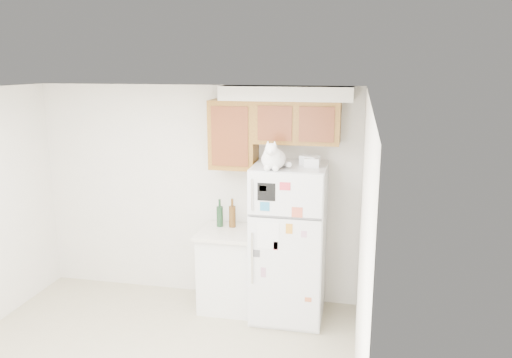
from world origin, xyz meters
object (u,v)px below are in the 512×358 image
(cat, at_px, (273,158))
(bottle_amber, at_px, (232,213))
(refrigerator, at_px, (289,243))
(bottle_green, at_px, (220,213))
(storage_box_back, at_px, (310,161))
(storage_box_front, at_px, (312,163))
(base_counter, at_px, (229,268))

(cat, relative_size, bottle_amber, 1.33)
(refrigerator, relative_size, cat, 3.87)
(refrigerator, height_order, bottle_green, refrigerator)
(bottle_amber, bearing_deg, refrigerator, -15.90)
(refrigerator, relative_size, bottle_green, 5.35)
(refrigerator, distance_m, bottle_green, 0.87)
(storage_box_back, relative_size, storage_box_front, 1.20)
(refrigerator, distance_m, storage_box_back, 0.92)
(refrigerator, distance_m, storage_box_front, 0.92)
(storage_box_front, xyz_separation_m, bottle_amber, (-0.90, 0.23, -0.66))
(storage_box_back, height_order, bottle_green, storage_box_back)
(refrigerator, bearing_deg, storage_box_front, -10.14)
(storage_box_front, distance_m, bottle_green, 1.26)
(base_counter, bearing_deg, storage_box_back, -2.12)
(refrigerator, xyz_separation_m, bottle_green, (-0.82, 0.19, 0.23))
(cat, bearing_deg, storage_box_front, 28.06)
(refrigerator, xyz_separation_m, bottle_amber, (-0.67, 0.19, 0.23))
(storage_box_back, distance_m, storage_box_front, 0.09)
(bottle_amber, bearing_deg, cat, -38.52)
(base_counter, distance_m, bottle_amber, 0.63)
(storage_box_front, distance_m, bottle_amber, 1.14)
(cat, height_order, bottle_green, cat)
(refrigerator, xyz_separation_m, cat, (-0.14, -0.24, 0.96))
(base_counter, relative_size, storage_box_back, 5.11)
(base_counter, bearing_deg, cat, -29.23)
(cat, bearing_deg, bottle_amber, 141.48)
(refrigerator, xyz_separation_m, storage_box_back, (0.20, 0.04, 0.90))
(storage_box_back, relative_size, bottle_green, 0.57)
(base_counter, height_order, bottle_green, bottle_green)
(cat, xyz_separation_m, bottle_amber, (-0.54, 0.43, -0.73))
(base_counter, bearing_deg, refrigerator, -6.09)
(bottle_green, bearing_deg, refrigerator, -12.79)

